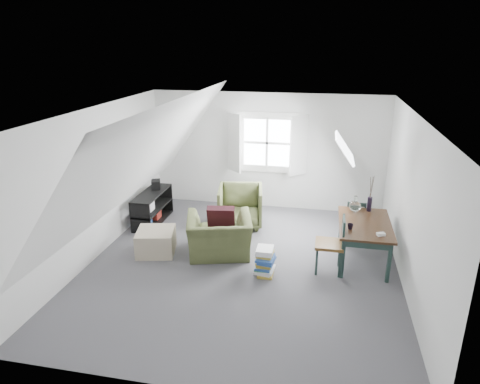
% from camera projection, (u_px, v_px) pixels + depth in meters
% --- Properties ---
extents(floor, '(5.50, 5.50, 0.00)m').
position_uv_depth(floor, '(242.00, 265.00, 7.07)').
color(floor, '#4B4A4F').
rests_on(floor, ground).
extents(ceiling, '(5.50, 5.50, 0.00)m').
position_uv_depth(ceiling, '(242.00, 113.00, 6.24)').
color(ceiling, white).
rests_on(ceiling, wall_back).
extents(wall_back, '(5.00, 0.00, 5.00)m').
position_uv_depth(wall_back, '(267.00, 152.00, 9.19)').
color(wall_back, silver).
rests_on(wall_back, ground).
extents(wall_front, '(5.00, 0.00, 5.00)m').
position_uv_depth(wall_front, '(187.00, 288.00, 4.11)').
color(wall_front, silver).
rests_on(wall_front, ground).
extents(wall_left, '(0.00, 5.50, 5.50)m').
position_uv_depth(wall_left, '(95.00, 184.00, 7.12)').
color(wall_left, silver).
rests_on(wall_left, ground).
extents(wall_right, '(0.00, 5.50, 5.50)m').
position_uv_depth(wall_right, '(411.00, 205.00, 6.18)').
color(wall_right, silver).
rests_on(wall_right, ground).
extents(slope_left, '(3.19, 5.50, 4.48)m').
position_uv_depth(slope_left, '(147.00, 156.00, 6.77)').
color(slope_left, white).
rests_on(slope_left, wall_left).
extents(slope_right, '(3.19, 5.50, 4.48)m').
position_uv_depth(slope_right, '(347.00, 167.00, 6.19)').
color(slope_right, white).
rests_on(slope_right, wall_right).
extents(dormer_window, '(1.71, 0.35, 1.30)m').
position_uv_depth(dormer_window, '(267.00, 143.00, 9.06)').
color(dormer_window, white).
rests_on(dormer_window, wall_back).
extents(skylight, '(0.35, 0.75, 0.47)m').
position_uv_depth(skylight, '(345.00, 148.00, 7.40)').
color(skylight, white).
rests_on(skylight, slope_right).
extents(armchair_near, '(1.29, 1.19, 0.70)m').
position_uv_depth(armchair_near, '(220.00, 254.00, 7.42)').
color(armchair_near, '#454D29').
rests_on(armchair_near, floor).
extents(armchair_far, '(0.99, 1.01, 0.80)m').
position_uv_depth(armchair_far, '(240.00, 224.00, 8.63)').
color(armchair_far, '#454D29').
rests_on(armchair_far, floor).
extents(throw_pillow, '(0.50, 0.34, 0.49)m').
position_uv_depth(throw_pillow, '(221.00, 219.00, 7.36)').
color(throw_pillow, '#340E16').
rests_on(throw_pillow, armchair_near).
extents(ottoman, '(0.75, 0.75, 0.42)m').
position_uv_depth(ottoman, '(156.00, 242.00, 7.42)').
color(ottoman, tan).
rests_on(ottoman, floor).
extents(dining_table, '(0.83, 1.39, 0.70)m').
position_uv_depth(dining_table, '(364.00, 228.00, 7.00)').
color(dining_table, black).
rests_on(dining_table, floor).
extents(demijohn, '(0.20, 0.20, 0.28)m').
position_uv_depth(demijohn, '(355.00, 206.00, 7.38)').
color(demijohn, silver).
rests_on(demijohn, dining_table).
extents(vase_twigs, '(0.08, 0.09, 0.63)m').
position_uv_depth(vase_twigs, '(370.00, 203.00, 7.42)').
color(vase_twigs, black).
rests_on(vase_twigs, dining_table).
extents(cup, '(0.10, 0.10, 0.08)m').
position_uv_depth(cup, '(350.00, 229.00, 6.74)').
color(cup, black).
rests_on(cup, dining_table).
extents(paper_box, '(0.14, 0.12, 0.04)m').
position_uv_depth(paper_box, '(381.00, 234.00, 6.51)').
color(paper_box, white).
rests_on(paper_box, dining_table).
extents(dining_chair_far, '(0.37, 0.37, 0.79)m').
position_uv_depth(dining_chair_far, '(355.00, 219.00, 7.84)').
color(dining_chair_far, brown).
rests_on(dining_chair_far, floor).
extents(dining_chair_near, '(0.44, 0.44, 0.93)m').
position_uv_depth(dining_chair_near, '(332.00, 243.00, 6.73)').
color(dining_chair_near, brown).
rests_on(dining_chair_near, floor).
extents(media_shelf, '(0.41, 1.23, 0.63)m').
position_uv_depth(media_shelf, '(152.00, 209.00, 8.63)').
color(media_shelf, black).
rests_on(media_shelf, floor).
extents(electronics_box, '(0.25, 0.29, 0.19)m').
position_uv_depth(electronics_box, '(156.00, 185.00, 8.76)').
color(electronics_box, black).
rests_on(electronics_box, media_shelf).
extents(magazine_stack, '(0.34, 0.40, 0.45)m').
position_uv_depth(magazine_stack, '(265.00, 262.00, 6.71)').
color(magazine_stack, '#B29933').
rests_on(magazine_stack, floor).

